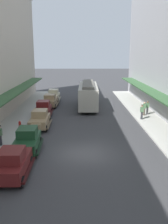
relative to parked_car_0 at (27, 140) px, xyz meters
name	(u,v)px	position (x,y,z in m)	size (l,w,h in m)	color
ground_plane	(85,153)	(4.50, -0.46, -0.94)	(200.00, 200.00, 0.00)	#38383A
parked_car_0	(27,140)	(0.00, 0.00, 0.00)	(2.25, 4.30, 1.84)	#193D23
parked_car_1	(53,95)	(-0.08, 20.38, 0.00)	(2.16, 4.27, 1.84)	beige
parked_car_2	(50,100)	(-0.09, 16.07, 0.00)	(2.29, 4.31, 1.84)	#997F5B
parked_car_3	(43,108)	(-0.34, 10.94, 0.00)	(2.16, 4.27, 1.84)	#591919
parked_car_4	(40,119)	(0.00, 6.13, 0.00)	(2.15, 4.26, 1.84)	#997F5B
parked_car_5	(13,162)	(-0.06, -3.99, 0.00)	(2.17, 4.27, 1.84)	#591919
streetcar	(88,94)	(5.24, 15.76, 0.96)	(2.74, 9.66, 3.46)	#ADA899
fire_hydrant	(20,125)	(-1.85, 5.30, -0.38)	(0.24, 0.24, 0.82)	#B21E19
pedestrian_1	(144,108)	(11.83, 10.57, 0.05)	(0.36, 0.24, 1.64)	#4C4238
pedestrian_2	(0,135)	(-2.39, 0.93, 0.07)	(0.36, 0.28, 1.67)	#2D2D33
pedestrian_3	(142,112)	(11.09, 8.76, 0.07)	(0.36, 0.28, 1.67)	#2D2D33
pedestrian_4	(147,108)	(12.33, 11.02, 0.05)	(0.36, 0.24, 1.64)	slate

